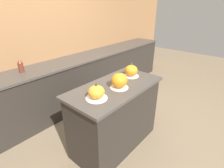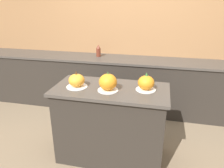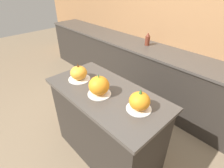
{
  "view_description": "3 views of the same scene",
  "coord_description": "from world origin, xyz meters",
  "px_view_note": "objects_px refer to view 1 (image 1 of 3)",
  "views": [
    {
      "loc": [
        -1.52,
        -1.24,
        1.85
      ],
      "look_at": [
        -0.04,
        0.02,
        0.95
      ],
      "focal_mm": 28.0,
      "sensor_mm": 36.0,
      "label": 1
    },
    {
      "loc": [
        0.52,
        -2.19,
        1.84
      ],
      "look_at": [
        0.01,
        0.01,
        0.96
      ],
      "focal_mm": 35.0,
      "sensor_mm": 36.0,
      "label": 2
    },
    {
      "loc": [
        1.06,
        -0.92,
        1.89
      ],
      "look_at": [
        0.05,
        0.04,
        1.01
      ],
      "focal_mm": 28.0,
      "sensor_mm": 36.0,
      "label": 3
    }
  ],
  "objects_px": {
    "pumpkin_cake_center": "(119,81)",
    "pumpkin_cake_right": "(131,71)",
    "pumpkin_cake_left": "(96,92)",
    "bottle_tall": "(21,66)"
  },
  "relations": [
    {
      "from": "pumpkin_cake_center",
      "to": "pumpkin_cake_right",
      "type": "height_order",
      "value": "pumpkin_cake_center"
    },
    {
      "from": "pumpkin_cake_left",
      "to": "pumpkin_cake_center",
      "type": "relative_size",
      "value": 1.05
    },
    {
      "from": "pumpkin_cake_center",
      "to": "bottle_tall",
      "type": "distance_m",
      "value": 1.53
    },
    {
      "from": "pumpkin_cake_right",
      "to": "pumpkin_cake_left",
      "type": "bearing_deg",
      "value": -173.65
    },
    {
      "from": "bottle_tall",
      "to": "pumpkin_cake_left",
      "type": "bearing_deg",
      "value": -83.6
    },
    {
      "from": "pumpkin_cake_left",
      "to": "pumpkin_cake_center",
      "type": "xyz_separation_m",
      "value": [
        0.37,
        -0.02,
        0.02
      ]
    },
    {
      "from": "pumpkin_cake_right",
      "to": "bottle_tall",
      "type": "height_order",
      "value": "same"
    },
    {
      "from": "pumpkin_cake_center",
      "to": "pumpkin_cake_left",
      "type": "bearing_deg",
      "value": 176.87
    },
    {
      "from": "pumpkin_cake_right",
      "to": "bottle_tall",
      "type": "distance_m",
      "value": 1.62
    },
    {
      "from": "pumpkin_cake_left",
      "to": "bottle_tall",
      "type": "distance_m",
      "value": 1.43
    }
  ]
}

